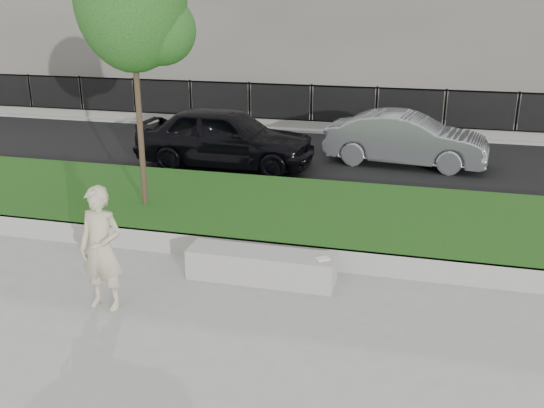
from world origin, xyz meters
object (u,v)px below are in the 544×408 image
(stone_bench, at_px, (261,266))
(car_silver, at_px, (406,139))
(young_tree, at_px, (136,4))
(book, at_px, (323,259))
(car_dark, at_px, (225,137))
(man, at_px, (101,249))

(stone_bench, xyz_separation_m, car_silver, (1.91, 7.82, 0.50))
(car_silver, bearing_deg, stone_bench, 172.56)
(young_tree, distance_m, car_silver, 8.33)
(book, relative_size, young_tree, 0.04)
(stone_bench, height_order, book, book)
(book, height_order, young_tree, young_tree)
(car_dark, bearing_deg, man, -173.98)
(young_tree, bearing_deg, man, -74.97)
(book, bearing_deg, stone_bench, 141.98)
(man, height_order, car_silver, man)
(stone_bench, relative_size, young_tree, 0.45)
(book, height_order, car_silver, car_silver)
(stone_bench, relative_size, car_dark, 0.51)
(car_silver, bearing_deg, car_dark, 113.21)
(car_dark, distance_m, car_silver, 4.90)
(man, relative_size, car_silver, 0.44)
(stone_bench, relative_size, car_silver, 0.56)
(man, distance_m, car_silver, 10.07)
(stone_bench, distance_m, man, 2.57)
(young_tree, bearing_deg, stone_bench, -34.88)
(book, distance_m, car_dark, 7.47)
(man, bearing_deg, book, 27.68)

